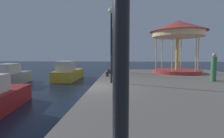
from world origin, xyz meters
TOP-DOWN VIEW (x-y plane):
  - ground_plane at (0.00, 0.00)m, footprint 120.00×120.00m
  - quay_dock at (6.06, 0.00)m, footprint 12.11×22.23m
  - motorboat_grey at (-8.00, 4.64)m, footprint 2.15×4.36m
  - motorboat_yellow at (-3.76, 7.51)m, footprint 2.02×4.88m
  - carousel at (7.18, 7.42)m, footprint 5.38×5.38m
  - lamp_post_mid_promenade at (1.04, 1.11)m, footprint 0.36×0.36m
  - lamp_post_far_end at (0.90, 5.56)m, footprint 0.36×0.36m
  - bollard_north at (0.60, 6.15)m, footprint 0.24×0.24m
  - bollard_south at (0.44, 6.85)m, footprint 0.24×0.24m
  - bollard_center at (0.53, 4.21)m, footprint 0.24×0.24m
  - person_near_carousel at (1.84, 7.09)m, footprint 0.34×0.34m
  - person_far_corner at (7.73, 2.02)m, footprint 0.34×0.34m

SIDE VIEW (x-z plane):
  - ground_plane at x=0.00m, z-range 0.00..0.00m
  - quay_dock at x=6.06m, z-range 0.00..0.80m
  - motorboat_grey at x=-8.00m, z-range -0.22..1.59m
  - motorboat_yellow at x=-3.76m, z-range -0.25..1.70m
  - bollard_north at x=0.60m, z-range 0.80..1.20m
  - bollard_south at x=0.44m, z-range 0.80..1.20m
  - bollard_center at x=0.53m, z-range 0.80..1.20m
  - person_near_carousel at x=1.84m, z-range 0.74..2.51m
  - person_far_corner at x=7.73m, z-range 0.74..2.61m
  - lamp_post_far_end at x=0.90m, z-range 1.59..5.93m
  - lamp_post_mid_promenade at x=1.04m, z-range 1.62..6.20m
  - carousel at x=7.18m, z-range 2.04..7.14m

